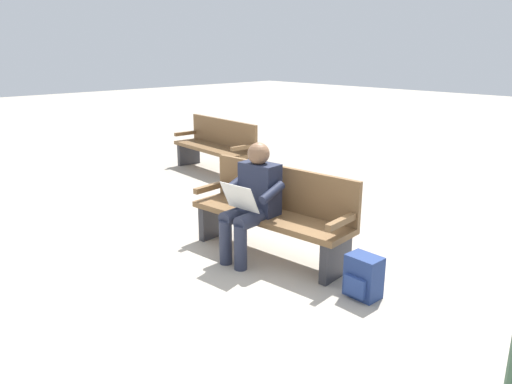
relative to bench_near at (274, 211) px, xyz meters
name	(u,v)px	position (x,y,z in m)	size (l,w,h in m)	color
ground_plane	(269,254)	(-0.01, 0.07, -0.46)	(40.00, 40.00, 0.00)	#A89E8E
bench_near	(274,211)	(0.00, 0.00, 0.00)	(1.84, 0.65, 0.90)	brown
person_seated	(252,199)	(0.07, 0.24, 0.17)	(0.60, 0.60, 1.18)	#1E2338
backpack	(363,277)	(-1.19, 0.12, -0.28)	(0.29, 0.25, 0.37)	navy
bench_far	(216,146)	(3.13, -1.78, 0.00)	(1.83, 0.61, 0.90)	brown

